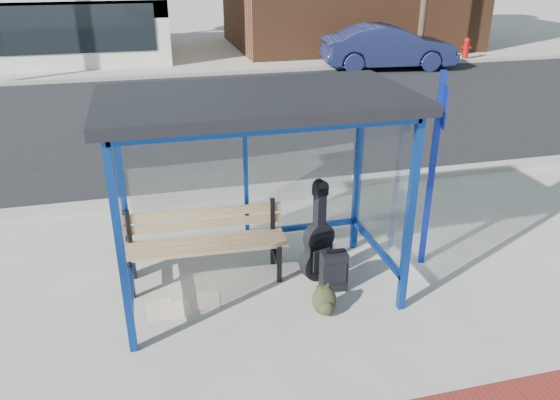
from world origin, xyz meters
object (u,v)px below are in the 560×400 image
object	(u,v)px
guitar_bag	(319,246)
bench	(204,240)
backpack	(325,301)
parked_car	(388,47)
suitcase	(334,271)
fire_hydrant	(466,48)

from	to	relation	value
guitar_bag	bench	bearing A→B (deg)	147.93
backpack	bench	bearing A→B (deg)	140.20
backpack	parked_car	world-z (taller)	parked_car
guitar_bag	parked_car	world-z (taller)	parked_car
suitcase	parked_car	bearing A→B (deg)	65.45
bench	backpack	distance (m)	1.68
guitar_bag	parked_car	bearing A→B (deg)	46.01
guitar_bag	parked_car	size ratio (longest dim) A/B	0.27
parked_car	fire_hydrant	size ratio (longest dim) A/B	5.68
bench	parked_car	bearing A→B (deg)	59.35
suitcase	parked_car	size ratio (longest dim) A/B	0.12
bench	backpack	size ratio (longest dim) A/B	5.94
guitar_bag	backpack	size ratio (longest dim) A/B	3.71
suitcase	parked_car	distance (m)	14.40
suitcase	fire_hydrant	world-z (taller)	fire_hydrant
suitcase	backpack	bearing A→B (deg)	-118.02
suitcase	backpack	world-z (taller)	suitcase
backpack	parked_car	xyz separation A→B (m)	(6.78, 13.28, 0.60)
suitcase	fire_hydrant	bearing A→B (deg)	55.87
guitar_bag	suitcase	distance (m)	0.36
guitar_bag	suitcase	xyz separation A→B (m)	(0.11, -0.27, -0.21)
suitcase	backpack	distance (m)	0.53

